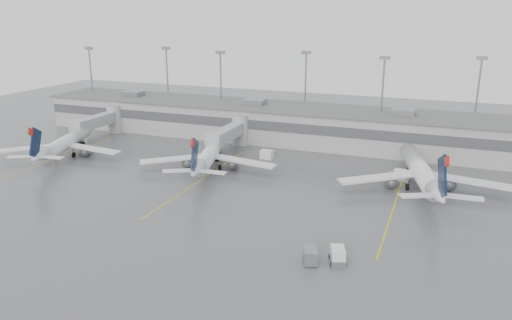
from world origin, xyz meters
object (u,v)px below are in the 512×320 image
(jet_mid_left, at_px, (210,154))
(baggage_tug, at_px, (338,257))
(jet_mid_right, at_px, (421,171))
(jet_far_left, at_px, (64,143))

(jet_mid_left, distance_m, baggage_tug, 43.09)
(baggage_tug, bearing_deg, jet_mid_right, 57.22)
(jet_mid_right, distance_m, baggage_tug, 32.60)
(jet_far_left, bearing_deg, baggage_tug, -39.21)
(jet_mid_left, relative_size, jet_mid_right, 0.93)
(jet_mid_right, bearing_deg, jet_mid_left, 169.11)
(jet_far_left, height_order, jet_mid_left, jet_mid_left)
(jet_far_left, height_order, jet_mid_right, jet_mid_right)
(jet_far_left, relative_size, jet_mid_right, 0.89)
(jet_far_left, relative_size, baggage_tug, 8.16)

